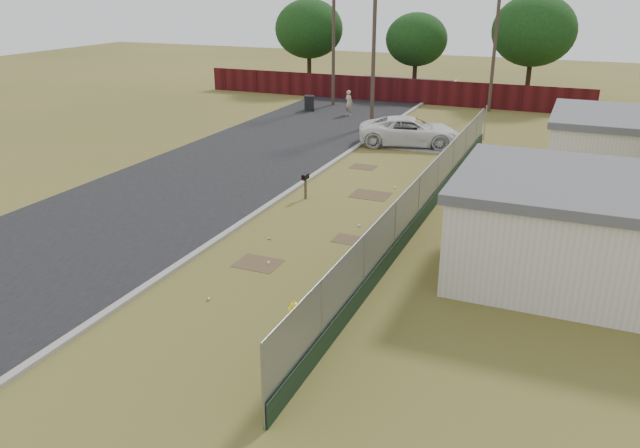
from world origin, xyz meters
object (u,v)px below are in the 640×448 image
at_px(mailbox, 305,179).
at_px(pickup_truck, 410,131).
at_px(fire_hydrant, 295,318).
at_px(trash_bin, 309,103).
at_px(pedestrian, 349,103).

bearing_deg(mailbox, pickup_truck, 81.88).
bearing_deg(fire_hydrant, trash_bin, 113.09).
bearing_deg(pickup_truck, mailbox, 157.10).
height_order(pedestrian, trash_bin, pedestrian).
xyz_separation_m(fire_hydrant, trash_bin, (-11.80, 27.68, 0.12)).
relative_size(fire_hydrant, mailbox, 0.83).
xyz_separation_m(mailbox, pickup_truck, (1.53, 10.75, -0.08)).
relative_size(fire_hydrant, pedestrian, 0.54).
height_order(pickup_truck, pedestrian, pedestrian).
distance_m(fire_hydrant, mailbox, 10.71).
relative_size(mailbox, trash_bin, 1.03).
xyz_separation_m(mailbox, pedestrian, (-4.56, 17.37, -0.02)).
relative_size(pedestrian, trash_bin, 1.60).
distance_m(fire_hydrant, pedestrian, 28.60).
distance_m(pickup_truck, pedestrian, 9.00).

